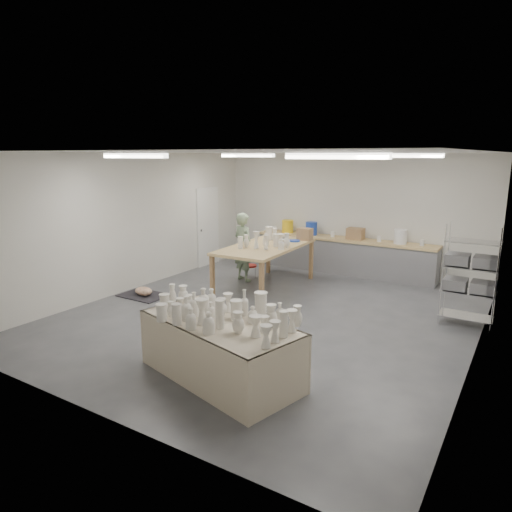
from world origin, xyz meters
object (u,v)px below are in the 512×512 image
Objects in this scene: drying_table at (221,346)px; red_stool at (250,266)px; work_table at (270,246)px; potter at (243,247)px.

drying_table is 5.14m from red_stool.
red_stool is (-0.83, 0.46, -0.69)m from work_table.
potter is (-2.42, 4.26, 0.37)m from drying_table.
potter is at bearing 165.00° from work_table.
work_table reaches higher than red_stool.
potter reaches higher than red_stool.
drying_table is 5.47× the size of red_stool.
potter is at bearing 134.17° from drying_table.
drying_table is at bearing -70.84° from work_table.
red_stool is at bearing 148.88° from work_table.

